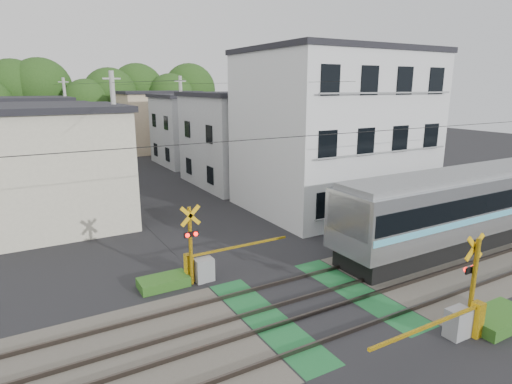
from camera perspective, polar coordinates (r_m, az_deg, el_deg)
ground at (r=15.13m, az=7.80°, el=-14.73°), size 120.00×120.00×0.00m
track_bed at (r=15.11m, az=7.80°, el=-14.61°), size 120.00×120.00×0.14m
crossing_signal_near at (r=14.34m, az=25.82°, el=-14.57°), size 4.74×0.65×3.09m
crossing_signal_far at (r=16.51m, az=-7.33°, el=-9.42°), size 4.74×0.65×3.09m
apartment_block at (r=26.15m, az=10.30°, el=8.08°), size 10.20×8.36×9.30m
houses_row at (r=37.53m, az=-16.71°, el=7.27°), size 22.07×31.35×6.80m
tree_hill at (r=59.94m, az=-22.95°, el=11.17°), size 40.00×12.36×11.78m
catenary at (r=18.03m, az=23.45°, el=1.49°), size 60.00×5.04×7.00m
utility_poles at (r=34.33m, az=-17.78°, el=8.03°), size 7.90×42.00×8.00m
pedestrian at (r=44.73m, az=-17.68°, el=4.98°), size 0.57×0.39×1.54m
weed_patches at (r=16.01m, az=13.14°, el=-12.53°), size 10.25×8.80×0.40m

